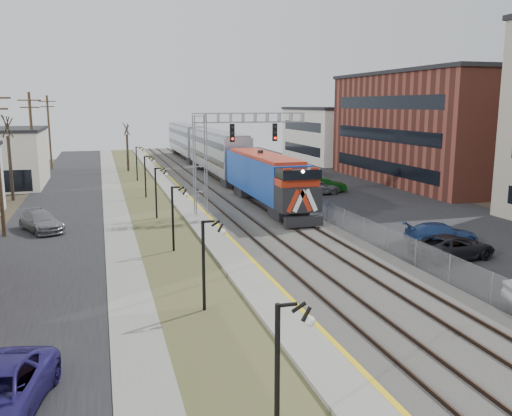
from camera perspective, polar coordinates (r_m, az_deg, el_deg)
name	(u,v)px	position (r m, az deg, el deg)	size (l,w,h in m)	color
ground	(378,390)	(18.25, 12.74, -18.19)	(160.00, 160.00, 0.00)	#473D2D
street_west	(61,207)	(49.78, -19.84, 0.06)	(7.00, 120.00, 0.04)	black
sidewalk	(115,205)	(49.66, -14.66, 0.35)	(2.00, 120.00, 0.08)	gray
grass_median	(149,203)	(49.81, -11.21, 0.52)	(4.00, 120.00, 0.06)	#4D512B
platform	(182,200)	(50.12, -7.80, 0.79)	(2.00, 120.00, 0.24)	gray
ballast_bed	(235,198)	(51.06, -2.24, 1.05)	(8.00, 120.00, 0.20)	#595651
parking_lot	(351,193)	(55.14, 9.96, 1.54)	(16.00, 120.00, 0.04)	black
platform_edge	(191,199)	(50.23, -6.81, 0.98)	(0.24, 120.00, 0.01)	gold
track_near	(214,197)	(50.60, -4.44, 1.13)	(1.58, 120.00, 0.15)	#2D2119
track_far	(250,196)	(51.41, -0.62, 1.32)	(1.58, 120.00, 0.15)	#2D2119
train	(211,152)	(69.25, -4.79, 5.92)	(3.00, 63.05, 5.33)	#133DA0
signal_gantry	(221,146)	(42.98, -3.67, 6.56)	(9.00, 1.07, 8.15)	gray
lampposts	(172,219)	(33.11, -8.81, -1.10)	(0.14, 62.14, 4.00)	black
fence	(277,189)	(52.10, 2.24, 2.02)	(0.04, 120.00, 1.60)	gray
buildings_east	(500,130)	(58.97, 24.29, 7.49)	(16.00, 76.00, 15.00)	#9E937F
bare_trees	(48,172)	(53.35, -21.02, 3.58)	(12.30, 42.30, 5.95)	#382D23
car_lot_c	(453,248)	(33.10, 20.02, -3.94)	(2.34, 5.08, 1.41)	black
car_lot_d	(441,234)	(36.40, 18.92, -2.63)	(1.87, 4.59, 1.33)	navy
car_lot_e	(317,188)	(53.61, 6.49, 2.14)	(1.74, 4.33, 1.47)	slate
car_lot_f	(324,185)	(55.27, 7.14, 2.40)	(1.57, 4.51, 1.49)	#0C400F
car_street_b	(41,222)	(40.85, -21.70, -1.36)	(1.93, 4.75, 1.38)	slate
car_lot_g	(296,174)	(63.69, 4.27, 3.55)	(2.04, 5.02, 1.46)	gray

